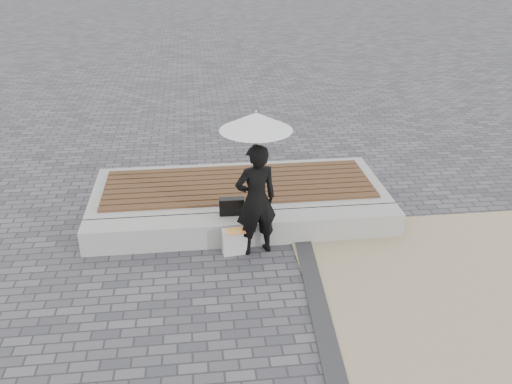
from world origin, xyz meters
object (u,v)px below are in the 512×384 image
Objects in this scene: parasol at (256,121)px; handbag at (232,206)px; canvas_tote at (235,241)px; seating_ledge at (245,229)px; woman at (256,200)px.

handbag is at bearing 124.01° from parasol.
canvas_tote is (0.01, -0.50, -0.33)m from handbag.
woman is (0.13, -0.35, 0.67)m from seating_ledge.
handbag is at bearing -69.74° from woman.
seating_ledge is 0.41m from handbag.
handbag is (-0.33, 0.48, -0.33)m from woman.
parasol reaches higher than woman.
parasol is at bearing -4.01° from canvas_tote.
canvas_tote is at bearing -10.33° from woman.
woman reaches higher than canvas_tote.
seating_ledge is 0.77m from woman.
woman reaches higher than seating_ledge.
parasol is (0.00, 0.00, 1.20)m from woman.
parasol is 3.35× the size of handbag.
canvas_tote is (-0.31, -0.02, -0.67)m from woman.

